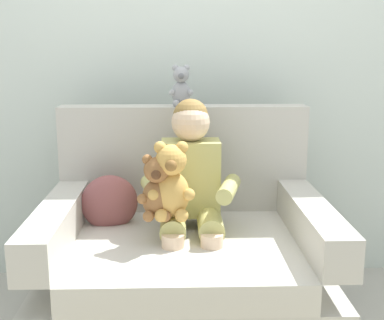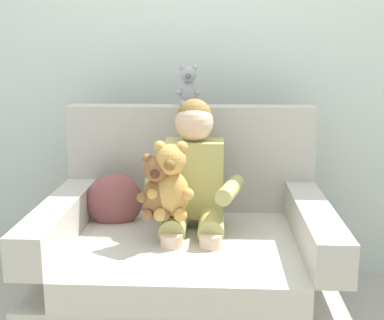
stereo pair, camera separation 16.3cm
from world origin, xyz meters
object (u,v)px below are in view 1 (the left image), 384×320
object	(u,v)px
plush_grey_on_backrest	(181,87)
throw_pillow	(110,203)
plush_brown	(157,189)
plush_honey	(171,183)
armchair	(185,267)
seated_child	(191,184)

from	to	relation	value
plush_grey_on_backrest	throw_pillow	xyz separation A→B (m)	(-0.33, -0.22, -0.51)
plush_brown	throw_pillow	world-z (taller)	plush_brown
plush_brown	plush_grey_on_backrest	xyz separation A→B (m)	(0.10, 0.47, 0.38)
plush_honey	throw_pillow	distance (m)	0.41
plush_honey	plush_grey_on_backrest	xyz separation A→B (m)	(0.05, 0.46, 0.35)
plush_honey	plush_brown	bearing A→B (deg)	168.13
armchair	seated_child	bearing A→B (deg)	50.92
armchair	plush_honey	distance (m)	0.44
armchair	seated_child	distance (m)	0.38
plush_grey_on_backrest	armchair	bearing A→B (deg)	-98.44
plush_brown	plush_grey_on_backrest	bearing A→B (deg)	83.73
armchair	plush_brown	world-z (taller)	armchair
plush_honey	armchair	bearing A→B (deg)	48.52
throw_pillow	armchair	bearing A→B (deg)	-21.33
plush_brown	plush_grey_on_backrest	size ratio (longest dim) A/B	1.36
plush_brown	throw_pillow	distance (m)	0.36
armchair	throw_pillow	xyz separation A→B (m)	(-0.34, 0.13, 0.26)
armchair	plush_grey_on_backrest	world-z (taller)	plush_grey_on_backrest
plush_honey	seated_child	bearing A→B (deg)	45.17
armchair	seated_child	world-z (taller)	seated_child
plush_brown	throw_pillow	size ratio (longest dim) A/B	1.04
armchair	plush_grey_on_backrest	bearing A→B (deg)	91.60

